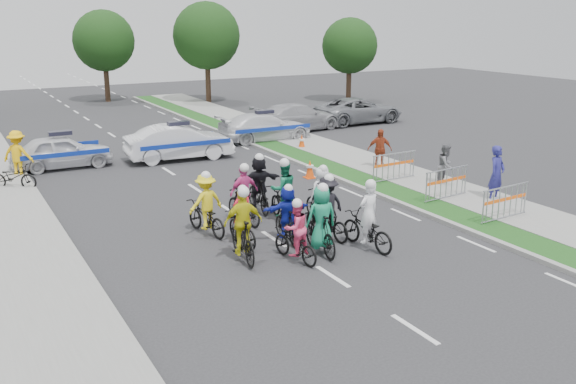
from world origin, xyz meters
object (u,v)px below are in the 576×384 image
barrier_1 (446,185)px  marshal_hiviz (18,154)px  civilian_sedan (297,117)px  rider_3 (243,232)px  rider_5 (287,217)px  tree_4 (104,41)px  rider_1 (321,226)px  spectator_0 (497,174)px  police_car_0 (62,152)px  tree_2 (350,46)px  barrier_2 (394,168)px  rider_11 (259,187)px  police_car_1 (179,142)px  rider_4 (327,213)px  rider_7 (321,199)px  cone_1 (302,142)px  rider_2 (295,238)px  parked_bike (13,177)px  tree_1 (207,36)px  rider_6 (242,224)px  police_car_2 (265,127)px  civilian_suv (359,110)px  barrier_0 (505,204)px  rider_0 (367,226)px  spectator_1 (446,166)px  rider_8 (283,198)px  rider_9 (244,200)px  rider_10 (206,210)px  spectator_2 (380,150)px  cone_0 (310,169)px

barrier_1 → marshal_hiviz: bearing=139.1°
civilian_sedan → rider_3: bearing=136.5°
rider_5 → tree_4: tree_4 is taller
rider_1 → spectator_0: (7.56, 1.27, 0.20)m
police_car_0 → tree_4: (6.54, 19.38, 3.51)m
police_car_0 → tree_2: tree_2 is taller
rider_5 → civilian_sedan: 17.16m
barrier_1 → barrier_2: (0.00, 2.78, 0.00)m
rider_11 → police_car_1: 8.32m
rider_4 → police_car_0: bearing=-75.4°
rider_4 → barrier_1: bearing=-175.3°
rider_7 → tree_2: tree_2 is taller
rider_11 → cone_1: bearing=-121.8°
rider_2 → parked_bike: rider_2 is taller
tree_1 → rider_6: bearing=-110.2°
rider_7 → parked_bike: size_ratio=1.03×
rider_7 → police_car_2: (4.23, 12.09, -0.02)m
civilian_suv → tree_1: size_ratio=0.75×
cone_1 → tree_1: tree_1 is taller
rider_3 → barrier_0: bearing=-178.8°
rider_11 → barrier_1: (5.93, -1.98, -0.23)m
rider_0 → tree_1: (7.18, 28.83, 3.90)m
spectator_1 → rider_8: bearing=158.2°
rider_9 → tree_1: size_ratio=0.27×
police_car_0 → spectator_1: (11.51, -9.65, 0.11)m
rider_5 → spectator_1: (7.76, 2.35, 0.07)m
rider_4 → rider_0: bearing=104.5°
barrier_0 → parked_bike: size_ratio=1.17×
rider_8 → barrier_2: (5.73, 2.05, -0.16)m
tree_2 → barrier_2: bearing=-119.8°
police_car_0 → tree_2: (21.54, 11.38, 3.16)m
rider_0 → barrier_1: bearing=-161.1°
rider_4 → civilian_suv: rider_4 is taller
rider_10 → parked_bike: (-4.19, 7.75, -0.27)m
civilian_sedan → spectator_2: spectator_2 is taller
rider_10 → civilian_sedan: size_ratio=0.38×
rider_10 → parked_bike: bearing=-72.1°
rider_3 → barrier_1: bearing=-161.2°
rider_11 → spectator_1: (7.20, -0.53, -0.01)m
parked_bike → tree_4: 23.90m
rider_0 → rider_10: size_ratio=1.02×
rider_7 → tree_2: 27.65m
rider_6 → barrier_1: (7.63, 0.44, 0.00)m
spectator_1 → cone_1: 8.26m
police_car_0 → cone_0: 10.06m
spectator_2 → barrier_1: 4.71m
spectator_0 → rider_9: bearing=151.9°
barrier_2 → tree_2: (11.30, 19.70, 3.27)m
civilian_suv → rider_9: bearing=134.5°
rider_5 → cone_1: bearing=-116.1°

